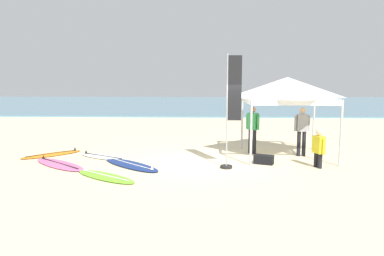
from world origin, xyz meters
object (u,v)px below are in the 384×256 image
at_px(canopy_tent, 287,88).
at_px(surfboard_pink, 59,164).
at_px(surfboard_navy, 131,165).
at_px(surfboard_orange, 52,154).
at_px(surfboard_lime, 105,176).
at_px(person_grey, 302,128).
at_px(surfboard_white, 103,157).
at_px(banner_flag, 231,116).
at_px(person_green, 253,127).
at_px(person_yellow, 319,146).
at_px(gear_bag_near_tent, 264,159).

bearing_deg(canopy_tent, surfboard_pink, -167.36).
xyz_separation_m(surfboard_navy, surfboard_orange, (-3.15, 1.46, 0.00)).
distance_m(canopy_tent, surfboard_lime, 6.68).
distance_m(surfboard_pink, person_grey, 8.15).
xyz_separation_m(surfboard_lime, person_grey, (6.07, 3.08, 0.95)).
xyz_separation_m(surfboard_white, banner_flag, (4.27, -1.30, 1.54)).
height_order(surfboard_lime, person_green, person_green).
height_order(surfboard_orange, person_yellow, person_yellow).
bearing_deg(canopy_tent, surfboard_lime, -151.36).
relative_size(person_green, person_yellow, 1.43).
xyz_separation_m(person_grey, person_yellow, (0.06, -1.69, -0.33)).
bearing_deg(person_green, surfboard_pink, -161.33).
bearing_deg(person_yellow, surfboard_orange, 170.69).
distance_m(person_green, person_yellow, 2.72).
xyz_separation_m(surfboard_navy, person_green, (4.00, 2.09, 0.95)).
bearing_deg(canopy_tent, person_grey, 7.62).
bearing_deg(person_grey, person_green, 166.75).
relative_size(surfboard_orange, person_grey, 1.12).
height_order(canopy_tent, banner_flag, banner_flag).
height_order(surfboard_pink, banner_flag, banner_flag).
height_order(surfboard_white, gear_bag_near_tent, gear_bag_near_tent).
bearing_deg(banner_flag, person_green, 67.13).
distance_m(surfboard_lime, person_yellow, 6.31).
relative_size(person_grey, person_green, 1.00).
height_order(canopy_tent, surfboard_lime, canopy_tent).
distance_m(person_grey, banner_flag, 3.26).
height_order(person_grey, gear_bag_near_tent, person_grey).
distance_m(canopy_tent, person_grey, 1.52).
distance_m(surfboard_pink, banner_flag, 5.52).
relative_size(canopy_tent, person_grey, 1.67).
distance_m(person_yellow, banner_flag, 2.82).
bearing_deg(person_yellow, surfboard_navy, -179.95).
height_order(surfboard_white, surfboard_orange, same).
bearing_deg(surfboard_navy, canopy_tent, 17.67).
height_order(banner_flag, gear_bag_near_tent, banner_flag).
relative_size(surfboard_navy, person_yellow, 1.96).
relative_size(surfboard_pink, surfboard_white, 1.17).
height_order(surfboard_pink, person_grey, person_grey).
distance_m(surfboard_white, surfboard_orange, 1.96).
bearing_deg(surfboard_pink, person_grey, 12.28).
bearing_deg(gear_bag_near_tent, person_green, 95.49).
height_order(surfboard_pink, person_yellow, person_yellow).
height_order(surfboard_lime, person_yellow, person_yellow).
xyz_separation_m(surfboard_pink, person_grey, (7.91, 1.72, 0.95)).
relative_size(person_green, gear_bag_near_tent, 2.85).
bearing_deg(surfboard_white, person_yellow, -9.22).
bearing_deg(surfboard_orange, banner_flag, -14.66).
relative_size(person_grey, gear_bag_near_tent, 2.85).
xyz_separation_m(canopy_tent, surfboard_lime, (-5.49, -3.00, -2.35)).
height_order(canopy_tent, surfboard_orange, canopy_tent).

